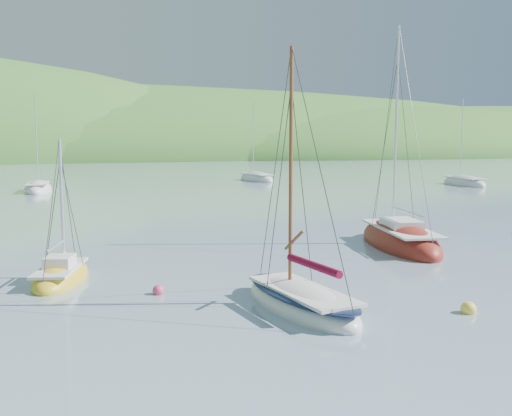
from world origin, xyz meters
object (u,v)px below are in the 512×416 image
object	(u,v)px
sloop_red	(400,242)
sailboat_yellow	(61,277)
distant_sloop_a	(38,190)
daysailer_white	(301,302)
distant_sloop_b	(257,179)
distant_sloop_d	(464,184)

from	to	relation	value
sloop_red	sailboat_yellow	distance (m)	16.00
sloop_red	distant_sloop_a	xyz separation A→B (m)	(-18.05, 37.59, -0.04)
distant_sloop_a	daysailer_white	bearing A→B (deg)	-76.26
sloop_red	sailboat_yellow	size ratio (longest dim) A/B	2.03
daysailer_white	distant_sloop_b	xyz separation A→B (m)	(16.57, 52.71, -0.02)
sailboat_yellow	distant_sloop_d	bearing A→B (deg)	51.88
sailboat_yellow	distant_sloop_b	distance (m)	52.28
sloop_red	distant_sloop_b	xyz separation A→B (m)	(7.82, 44.73, -0.04)
distant_sloop_b	distant_sloop_d	size ratio (longest dim) A/B	1.02
daysailer_white	sailboat_yellow	size ratio (longest dim) A/B	1.50
sailboat_yellow	distant_sloop_d	size ratio (longest dim) A/B	0.54
distant_sloop_a	distant_sloop_b	world-z (taller)	distant_sloop_b
distant_sloop_b	sailboat_yellow	bearing A→B (deg)	-124.41
sloop_red	sailboat_yellow	xyz separation A→B (m)	(-15.89, -1.86, -0.06)
sloop_red	distant_sloop_a	bearing A→B (deg)	127.74
daysailer_white	distant_sloop_a	distance (m)	46.51
daysailer_white	distant_sloop_b	bearing A→B (deg)	64.18
sloop_red	distant_sloop_b	size ratio (longest dim) A/B	1.08
sailboat_yellow	distant_sloop_a	distance (m)	39.51
sailboat_yellow	distant_sloop_b	bearing A→B (deg)	78.76
distant_sloop_d	sloop_red	bearing A→B (deg)	-126.10
sailboat_yellow	distant_sloop_b	size ratio (longest dim) A/B	0.53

